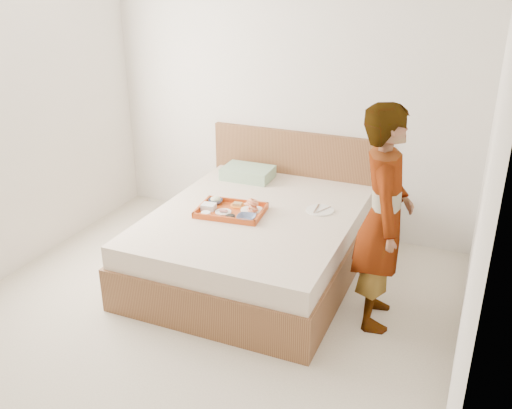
{
  "coord_description": "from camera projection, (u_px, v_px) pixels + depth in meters",
  "views": [
    {
      "loc": [
        1.72,
        -2.78,
        2.38
      ],
      "look_at": [
        0.15,
        0.9,
        0.65
      ],
      "focal_mm": 39.29,
      "sensor_mm": 36.0,
      "label": 1
    }
  ],
  "objects": [
    {
      "name": "ground",
      "position": [
        186.0,
        333.0,
        3.91
      ],
      "size": [
        3.5,
        4.0,
        0.01
      ],
      "primitive_type": "cube",
      "color": "beige",
      "rests_on": "ground"
    },
    {
      "name": "wall_back",
      "position": [
        288.0,
        92.0,
        5.08
      ],
      "size": [
        3.5,
        0.01,
        2.6
      ],
      "primitive_type": "cube",
      "color": "silver",
      "rests_on": "ground"
    },
    {
      "name": "wall_right",
      "position": [
        482.0,
        200.0,
        2.76
      ],
      "size": [
        0.01,
        4.0,
        2.6
      ],
      "primitive_type": "cube",
      "color": "silver",
      "rests_on": "ground"
    },
    {
      "name": "bed",
      "position": [
        255.0,
        242.0,
        4.61
      ],
      "size": [
        1.65,
        2.0,
        0.53
      ],
      "primitive_type": "cube",
      "color": "brown",
      "rests_on": "ground"
    },
    {
      "name": "headboard",
      "position": [
        295.0,
        180.0,
        5.35
      ],
      "size": [
        1.65,
        0.06,
        0.95
      ],
      "primitive_type": "cube",
      "color": "brown",
      "rests_on": "ground"
    },
    {
      "name": "pillow",
      "position": [
        248.0,
        173.0,
        5.21
      ],
      "size": [
        0.46,
        0.32,
        0.11
      ],
      "primitive_type": "cube",
      "rotation": [
        0.0,
        0.0,
        0.02
      ],
      "color": "#9BB79A",
      "rests_on": "bed"
    },
    {
      "name": "tray",
      "position": [
        231.0,
        210.0,
        4.49
      ],
      "size": [
        0.56,
        0.44,
        0.05
      ],
      "primitive_type": "cube",
      "rotation": [
        0.0,
        0.0,
        0.11
      ],
      "color": "#B94112",
      "rests_on": "bed"
    },
    {
      "name": "prawn_plate",
      "position": [
        252.0,
        210.0,
        4.5
      ],
      "size": [
        0.2,
        0.2,
        0.01
      ],
      "primitive_type": "cylinder",
      "rotation": [
        0.0,
        0.0,
        0.11
      ],
      "color": "white",
      "rests_on": "tray"
    },
    {
      "name": "navy_bowl_big",
      "position": [
        246.0,
        218.0,
        4.34
      ],
      "size": [
        0.16,
        0.16,
        0.04
      ],
      "primitive_type": "imported",
      "rotation": [
        0.0,
        0.0,
        0.11
      ],
      "color": "navy",
      "rests_on": "tray"
    },
    {
      "name": "sauce_dish",
      "position": [
        230.0,
        217.0,
        4.36
      ],
      "size": [
        0.08,
        0.08,
        0.03
      ],
      "primitive_type": "cylinder",
      "rotation": [
        0.0,
        0.0,
        0.11
      ],
      "color": "black",
      "rests_on": "tray"
    },
    {
      "name": "meat_plate",
      "position": [
        223.0,
        212.0,
        4.47
      ],
      "size": [
        0.14,
        0.14,
        0.01
      ],
      "primitive_type": "cylinder",
      "rotation": [
        0.0,
        0.0,
        0.11
      ],
      "color": "white",
      "rests_on": "tray"
    },
    {
      "name": "bread_plate",
      "position": [
        238.0,
        205.0,
        4.59
      ],
      "size": [
        0.14,
        0.14,
        0.01
      ],
      "primitive_type": "cylinder",
      "rotation": [
        0.0,
        0.0,
        0.11
      ],
      "color": "orange",
      "rests_on": "tray"
    },
    {
      "name": "salad_bowl",
      "position": [
        216.0,
        201.0,
        4.64
      ],
      "size": [
        0.13,
        0.13,
        0.04
      ],
      "primitive_type": "imported",
      "rotation": [
        0.0,
        0.0,
        0.11
      ],
      "color": "navy",
      "rests_on": "tray"
    },
    {
      "name": "plastic_tub",
      "position": [
        209.0,
        207.0,
        4.52
      ],
      "size": [
        0.12,
        0.1,
        0.05
      ],
      "primitive_type": "cube",
      "rotation": [
        0.0,
        0.0,
        0.11
      ],
      "color": "silver",
      "rests_on": "tray"
    },
    {
      "name": "cheese_round",
      "position": [
        206.0,
        214.0,
        4.42
      ],
      "size": [
        0.08,
        0.08,
        0.03
      ],
      "primitive_type": "cylinder",
      "rotation": [
        0.0,
        0.0,
        0.11
      ],
      "color": "white",
      "rests_on": "tray"
    },
    {
      "name": "dinner_plate",
      "position": [
        320.0,
        210.0,
        4.54
      ],
      "size": [
        0.27,
        0.27,
        0.01
      ],
      "primitive_type": "cylinder",
      "rotation": [
        0.0,
        0.0,
        -0.24
      ],
      "color": "white",
      "rests_on": "bed"
    },
    {
      "name": "person",
      "position": [
        383.0,
        219.0,
        3.77
      ],
      "size": [
        0.49,
        0.64,
        1.59
      ],
      "primitive_type": "imported",
      "rotation": [
        0.0,
        0.0,
        1.77
      ],
      "color": "silver",
      "rests_on": "ground"
    }
  ]
}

